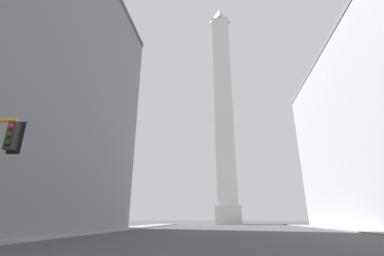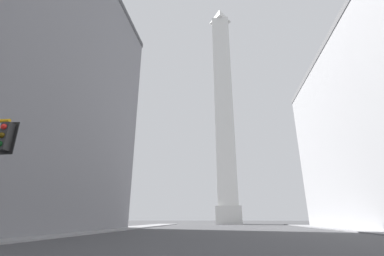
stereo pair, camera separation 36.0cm
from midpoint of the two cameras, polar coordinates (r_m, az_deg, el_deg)
The scene contains 2 objects.
sidewalk_left at distance 32.61m, azimuth -24.12°, elevation -20.45°, with size 5.00×91.89×0.15m, color gray.
obelisk at distance 85.01m, azimuth 6.86°, elevation 5.26°, with size 7.16×7.16×76.23m.
Camera 1 is at (-0.69, -0.76, 1.53)m, focal length 24.00 mm.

